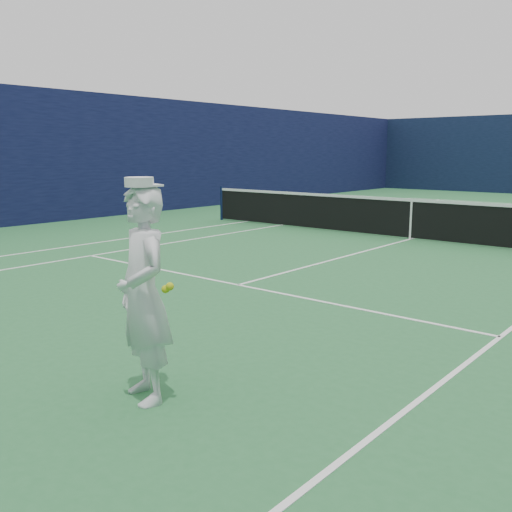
% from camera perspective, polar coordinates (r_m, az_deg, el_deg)
% --- Properties ---
extents(ground, '(80.00, 80.00, 0.00)m').
position_cam_1_polar(ground, '(14.61, 15.14, 1.62)').
color(ground, '#276837').
rests_on(ground, ground).
extents(court_markings, '(11.03, 23.83, 0.01)m').
position_cam_1_polar(court_markings, '(14.61, 15.14, 1.63)').
color(court_markings, white).
rests_on(court_markings, ground).
extents(windscreen_fence, '(20.12, 36.12, 4.00)m').
position_cam_1_polar(windscreen_fence, '(14.45, 15.52, 9.47)').
color(windscreen_fence, '#0D1632').
rests_on(windscreen_fence, ground).
extents(tennis_net, '(12.88, 0.09, 1.07)m').
position_cam_1_polar(tennis_net, '(14.54, 15.25, 3.78)').
color(tennis_net, '#141E4C').
rests_on(tennis_net, ground).
extents(tennis_player, '(0.79, 0.70, 1.94)m').
position_cam_1_polar(tennis_player, '(4.96, -11.20, -3.77)').
color(tennis_player, white).
rests_on(tennis_player, ground).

